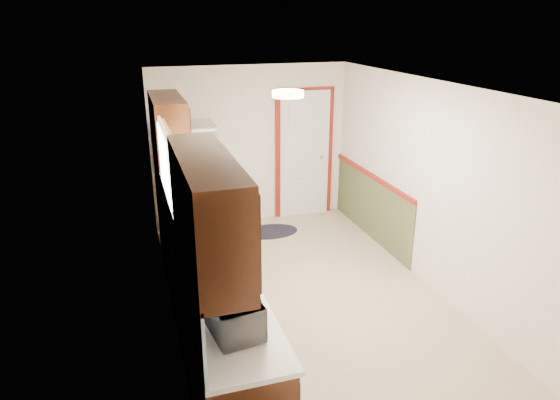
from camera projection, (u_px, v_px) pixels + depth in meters
room_shell at (308, 199)px, 5.35m from camera, size 3.20×5.20×2.52m
kitchen_run at (199, 259)px, 4.88m from camera, size 0.63×4.00×2.20m
back_wall_trim at (318, 165)px, 7.72m from camera, size 1.12×2.30×2.08m
ceiling_fixture at (288, 94)px, 4.69m from camera, size 0.30×0.30×0.06m
microwave at (233, 310)px, 3.49m from camera, size 0.34×0.52×0.33m
refrigerator at (191, 185)px, 6.89m from camera, size 0.73×0.73×1.72m
rug at (270, 232)px, 7.50m from camera, size 0.85×0.55×0.01m
cooktop at (187, 204)px, 5.94m from camera, size 0.54×0.64×0.02m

